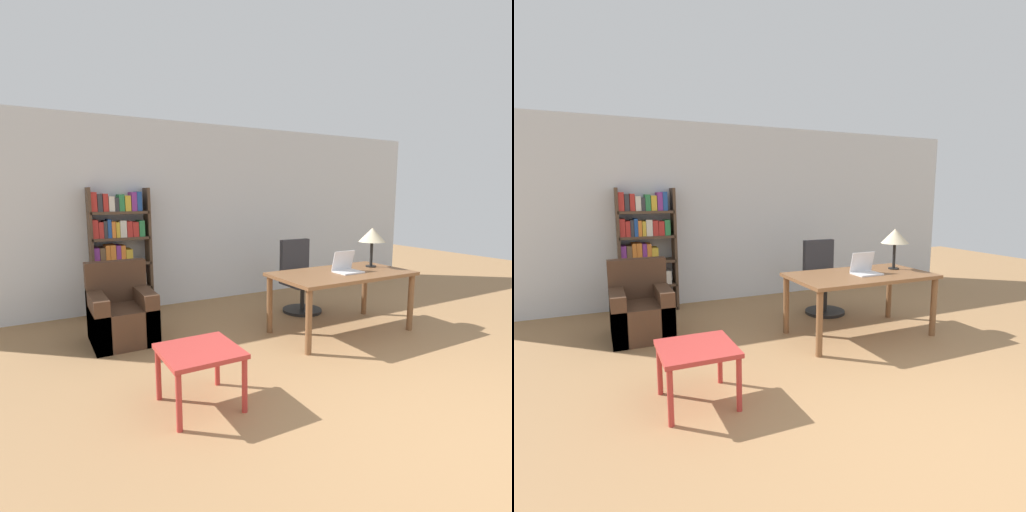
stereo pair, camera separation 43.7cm
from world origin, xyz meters
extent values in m
plane|color=#997047|center=(0.00, 0.00, 0.00)|extent=(16.00, 16.00, 0.00)
cube|color=silver|center=(0.00, 4.53, 1.35)|extent=(8.00, 0.06, 2.70)
cube|color=brown|center=(0.67, 2.31, 0.71)|extent=(1.66, 0.89, 0.04)
cylinder|color=brown|center=(-0.10, 1.92, 0.35)|extent=(0.07, 0.07, 0.69)
cylinder|color=brown|center=(1.44, 1.92, 0.35)|extent=(0.07, 0.07, 0.69)
cylinder|color=brown|center=(-0.10, 2.70, 0.35)|extent=(0.07, 0.07, 0.69)
cylinder|color=brown|center=(1.44, 2.70, 0.35)|extent=(0.07, 0.07, 0.69)
cube|color=silver|center=(0.72, 2.25, 0.74)|extent=(0.31, 0.24, 0.02)
cube|color=silver|center=(0.72, 2.35, 0.87)|extent=(0.31, 0.06, 0.23)
cube|color=white|center=(0.72, 2.35, 0.87)|extent=(0.28, 0.05, 0.21)
cylinder|color=black|center=(1.24, 2.40, 0.74)|extent=(0.13, 0.13, 0.01)
cylinder|color=black|center=(1.24, 2.40, 0.90)|extent=(0.04, 0.04, 0.31)
cone|color=#C6B793|center=(1.24, 2.40, 1.14)|extent=(0.34, 0.34, 0.18)
cylinder|color=black|center=(0.75, 3.20, 0.02)|extent=(0.55, 0.55, 0.04)
cylinder|color=#262626|center=(0.75, 3.20, 0.22)|extent=(0.06, 0.06, 0.35)
cube|color=#2D2D33|center=(0.75, 3.20, 0.44)|extent=(0.49, 0.49, 0.10)
cube|color=#2D2D33|center=(0.75, 3.41, 0.75)|extent=(0.46, 0.08, 0.52)
cube|color=#B2332D|center=(-1.46, 1.52, 0.45)|extent=(0.59, 0.58, 0.04)
cylinder|color=#B2332D|center=(-1.72, 1.26, 0.22)|extent=(0.04, 0.04, 0.43)
cylinder|color=#B2332D|center=(-1.20, 1.26, 0.22)|extent=(0.04, 0.04, 0.43)
cylinder|color=#B2332D|center=(-1.72, 1.77, 0.22)|extent=(0.04, 0.04, 0.43)
cylinder|color=#B2332D|center=(-1.20, 1.77, 0.22)|extent=(0.04, 0.04, 0.43)
cube|color=#472D1E|center=(-1.71, 3.25, 0.21)|extent=(0.67, 0.72, 0.41)
cube|color=#472D1E|center=(-1.71, 3.53, 0.65)|extent=(0.67, 0.16, 0.47)
cube|color=#472D1E|center=(-1.96, 3.25, 0.29)|extent=(0.16, 0.72, 0.58)
cube|color=#472D1E|center=(-1.45, 3.25, 0.29)|extent=(0.16, 0.72, 0.58)
cube|color=#4C3828|center=(-1.86, 4.34, 0.87)|extent=(0.04, 0.28, 1.74)
cube|color=#4C3828|center=(-1.11, 4.34, 0.87)|extent=(0.04, 0.28, 1.74)
cube|color=#4C3828|center=(-1.48, 4.34, 0.02)|extent=(0.75, 0.28, 0.04)
cube|color=#333338|center=(-1.82, 4.34, 0.16)|extent=(0.04, 0.24, 0.24)
cube|color=orange|center=(-1.76, 4.34, 0.16)|extent=(0.06, 0.24, 0.24)
cube|color=#333338|center=(-1.70, 4.34, 0.14)|extent=(0.06, 0.24, 0.20)
cube|color=#2D7F47|center=(-1.63, 4.34, 0.15)|extent=(0.06, 0.24, 0.22)
cube|color=orange|center=(-1.55, 4.34, 0.16)|extent=(0.08, 0.24, 0.24)
cube|color=orange|center=(-1.48, 4.34, 0.13)|extent=(0.06, 0.24, 0.19)
cube|color=#2D7F47|center=(-1.41, 4.34, 0.16)|extent=(0.06, 0.24, 0.26)
cube|color=brown|center=(-1.34, 4.34, 0.14)|extent=(0.06, 0.24, 0.21)
cube|color=#4C3828|center=(-1.48, 4.34, 0.37)|extent=(0.75, 0.28, 0.04)
cube|color=#2D7F47|center=(-1.81, 4.34, 0.51)|extent=(0.07, 0.24, 0.25)
cube|color=#234C99|center=(-1.73, 4.34, 0.51)|extent=(0.07, 0.24, 0.26)
cube|color=#B72D28|center=(-1.66, 4.34, 0.51)|extent=(0.07, 0.24, 0.25)
cube|color=#234C99|center=(-1.58, 4.34, 0.51)|extent=(0.08, 0.24, 0.25)
cube|color=brown|center=(-1.50, 4.34, 0.50)|extent=(0.07, 0.24, 0.24)
cube|color=#B72D28|center=(-1.44, 4.34, 0.51)|extent=(0.04, 0.24, 0.24)
cube|color=silver|center=(-1.38, 4.34, 0.49)|extent=(0.06, 0.24, 0.22)
cube|color=#7F338C|center=(-1.31, 4.34, 0.50)|extent=(0.08, 0.24, 0.23)
cube|color=silver|center=(-1.22, 4.34, 0.48)|extent=(0.08, 0.24, 0.19)
cube|color=#4C3828|center=(-1.48, 4.34, 0.71)|extent=(0.75, 0.28, 0.04)
cube|color=#7F338C|center=(-1.80, 4.34, 0.84)|extent=(0.07, 0.24, 0.22)
cube|color=brown|center=(-1.73, 4.34, 0.84)|extent=(0.07, 0.24, 0.22)
cube|color=orange|center=(-1.67, 4.34, 0.86)|extent=(0.06, 0.24, 0.25)
cube|color=orange|center=(-1.60, 4.34, 0.86)|extent=(0.07, 0.24, 0.25)
cube|color=#7F338C|center=(-1.53, 4.34, 0.85)|extent=(0.06, 0.24, 0.24)
cube|color=orange|center=(-1.47, 4.34, 0.85)|extent=(0.06, 0.24, 0.24)
cube|color=gold|center=(-1.39, 4.34, 0.82)|extent=(0.09, 0.24, 0.18)
cube|color=#4C3828|center=(-1.48, 4.34, 1.06)|extent=(0.75, 0.28, 0.04)
cube|color=#B72D28|center=(-1.80, 4.34, 1.20)|extent=(0.07, 0.24, 0.24)
cube|color=#B72D28|center=(-1.73, 4.34, 1.19)|extent=(0.06, 0.24, 0.21)
cube|color=#333338|center=(-1.68, 4.34, 1.19)|extent=(0.04, 0.24, 0.23)
cube|color=#234C99|center=(-1.63, 4.34, 1.20)|extent=(0.05, 0.24, 0.24)
cube|color=orange|center=(-1.58, 4.34, 1.19)|extent=(0.05, 0.24, 0.22)
cube|color=gold|center=(-1.52, 4.34, 1.18)|extent=(0.05, 0.24, 0.21)
cube|color=silver|center=(-1.45, 4.34, 1.19)|extent=(0.08, 0.24, 0.23)
cube|color=#B72D28|center=(-1.37, 4.34, 1.19)|extent=(0.07, 0.24, 0.21)
cube|color=#B72D28|center=(-1.29, 4.34, 1.18)|extent=(0.08, 0.24, 0.20)
cube|color=#2D7F47|center=(-1.21, 4.34, 1.19)|extent=(0.07, 0.24, 0.22)
cube|color=#4C3828|center=(-1.48, 4.34, 1.41)|extent=(0.75, 0.28, 0.04)
cube|color=#B72D28|center=(-1.80, 4.34, 1.55)|extent=(0.07, 0.24, 0.25)
cube|color=#333338|center=(-1.73, 4.34, 1.54)|extent=(0.06, 0.24, 0.23)
cube|color=#B72D28|center=(-1.66, 4.34, 1.54)|extent=(0.06, 0.24, 0.23)
cube|color=silver|center=(-1.58, 4.34, 1.53)|extent=(0.07, 0.24, 0.20)
cube|color=#333338|center=(-1.52, 4.34, 1.52)|extent=(0.05, 0.24, 0.18)
cube|color=#2D7F47|center=(-1.46, 4.34, 1.54)|extent=(0.07, 0.24, 0.22)
cube|color=gold|center=(-1.38, 4.34, 1.53)|extent=(0.08, 0.24, 0.21)
cube|color=#7F338C|center=(-1.30, 4.34, 1.55)|extent=(0.07, 0.24, 0.25)
cube|color=#234C99|center=(-1.23, 4.34, 1.56)|extent=(0.06, 0.24, 0.26)
camera|label=1|loc=(-2.52, -1.26, 1.65)|focal=28.00mm
camera|label=2|loc=(-2.13, -1.45, 1.65)|focal=28.00mm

